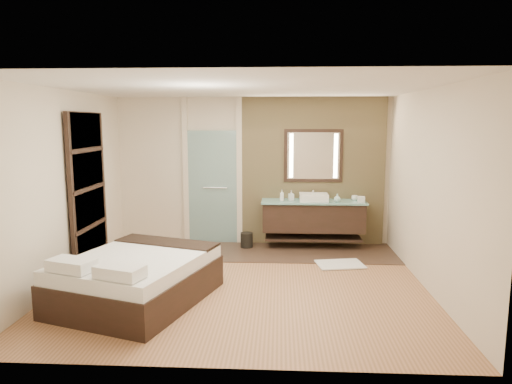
# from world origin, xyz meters

# --- Properties ---
(floor) EXTENTS (5.00, 5.00, 0.00)m
(floor) POSITION_xyz_m (0.00, 0.00, 0.00)
(floor) COLOR #8D5D3B
(floor) RESTS_ON ground
(tile_strip) EXTENTS (3.80, 1.30, 0.01)m
(tile_strip) POSITION_xyz_m (0.60, 1.60, 0.01)
(tile_strip) COLOR #3B2920
(tile_strip) RESTS_ON floor
(stone_wall) EXTENTS (2.60, 0.08, 2.70)m
(stone_wall) POSITION_xyz_m (1.10, 2.21, 1.35)
(stone_wall) COLOR tan
(stone_wall) RESTS_ON floor
(vanity) EXTENTS (1.85, 0.55, 0.88)m
(vanity) POSITION_xyz_m (1.10, 1.92, 0.58)
(vanity) COLOR black
(vanity) RESTS_ON stone_wall
(mirror_unit) EXTENTS (1.06, 0.04, 0.96)m
(mirror_unit) POSITION_xyz_m (1.10, 2.16, 1.65)
(mirror_unit) COLOR black
(mirror_unit) RESTS_ON stone_wall
(frosted_door) EXTENTS (1.10, 0.12, 2.70)m
(frosted_door) POSITION_xyz_m (-0.75, 2.20, 1.14)
(frosted_door) COLOR silver
(frosted_door) RESTS_ON floor
(shoji_partition) EXTENTS (0.06, 1.20, 2.40)m
(shoji_partition) POSITION_xyz_m (-2.43, 0.60, 1.21)
(shoji_partition) COLOR black
(shoji_partition) RESTS_ON floor
(bed) EXTENTS (2.02, 2.26, 0.73)m
(bed) POSITION_xyz_m (-1.30, -0.70, 0.30)
(bed) COLOR black
(bed) RESTS_ON floor
(bath_mat) EXTENTS (0.80, 0.62, 0.02)m
(bath_mat) POSITION_xyz_m (1.46, 0.90, 0.02)
(bath_mat) COLOR white
(bath_mat) RESTS_ON floor
(waste_bin) EXTENTS (0.24, 0.24, 0.28)m
(waste_bin) POSITION_xyz_m (-0.09, 1.85, 0.14)
(waste_bin) COLOR black
(waste_bin) RESTS_ON floor
(tissue_box) EXTENTS (0.12, 0.12, 0.10)m
(tissue_box) POSITION_xyz_m (1.92, 1.81, 0.92)
(tissue_box) COLOR silver
(tissue_box) RESTS_ON vanity
(soap_bottle_a) EXTENTS (0.09, 0.09, 0.20)m
(soap_bottle_a) POSITION_xyz_m (0.54, 1.87, 0.96)
(soap_bottle_a) COLOR white
(soap_bottle_a) RESTS_ON vanity
(soap_bottle_b) EXTENTS (0.11, 0.11, 0.18)m
(soap_bottle_b) POSITION_xyz_m (0.70, 1.94, 0.95)
(soap_bottle_b) COLOR #B2B2B2
(soap_bottle_b) RESTS_ON vanity
(soap_bottle_c) EXTENTS (0.11, 0.11, 0.14)m
(soap_bottle_c) POSITION_xyz_m (1.51, 1.81, 0.94)
(soap_bottle_c) COLOR #A0CAC2
(soap_bottle_c) RESTS_ON vanity
(cup) EXTENTS (0.12, 0.12, 0.09)m
(cup) POSITION_xyz_m (1.84, 2.01, 0.91)
(cup) COLOR white
(cup) RESTS_ON vanity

